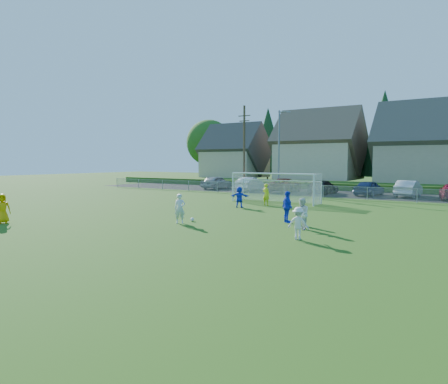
{
  "coord_description": "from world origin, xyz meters",
  "views": [
    {
      "loc": [
        14.53,
        -14.32,
        3.49
      ],
      "look_at": [
        0.0,
        8.0,
        1.4
      ],
      "focal_mm": 32.0,
      "sensor_mm": 36.0,
      "label": 1
    }
  ],
  "objects_px": {
    "referee": "(2,209)",
    "car_e": "(369,188)",
    "player_white_a": "(180,209)",
    "car_c": "(285,185)",
    "player_white_c": "(298,223)",
    "soccer_goal": "(276,183)",
    "player_white_b": "(302,214)",
    "car_b": "(250,184)",
    "car_a": "(217,182)",
    "car_f": "(408,189)",
    "player_blue_a": "(287,207)",
    "car_d": "(323,187)",
    "goalkeeper": "(266,194)",
    "player_blue_b": "(239,197)",
    "soccer_ball": "(192,219)"
  },
  "relations": [
    {
      "from": "player_white_a",
      "to": "player_white_b",
      "type": "relative_size",
      "value": 1.02
    },
    {
      "from": "player_blue_b",
      "to": "car_b",
      "type": "distance_m",
      "value": 16.95
    },
    {
      "from": "car_c",
      "to": "car_f",
      "type": "distance_m",
      "value": 12.41
    },
    {
      "from": "car_c",
      "to": "car_b",
      "type": "bearing_deg",
      "value": -8.88
    },
    {
      "from": "player_white_b",
      "to": "car_e",
      "type": "bearing_deg",
      "value": 146.61
    },
    {
      "from": "goalkeeper",
      "to": "car_c",
      "type": "xyz_separation_m",
      "value": [
        -4.16,
        12.73,
        -0.09
      ]
    },
    {
      "from": "car_a",
      "to": "soccer_goal",
      "type": "distance_m",
      "value": 17.04
    },
    {
      "from": "player_white_a",
      "to": "car_f",
      "type": "height_order",
      "value": "player_white_a"
    },
    {
      "from": "soccer_ball",
      "to": "soccer_goal",
      "type": "bearing_deg",
      "value": 92.56
    },
    {
      "from": "player_white_a",
      "to": "soccer_goal",
      "type": "relative_size",
      "value": 0.22
    },
    {
      "from": "player_blue_a",
      "to": "car_e",
      "type": "height_order",
      "value": "player_blue_a"
    },
    {
      "from": "player_white_a",
      "to": "car_c",
      "type": "height_order",
      "value": "player_white_a"
    },
    {
      "from": "car_f",
      "to": "soccer_goal",
      "type": "relative_size",
      "value": 0.65
    },
    {
      "from": "car_c",
      "to": "car_f",
      "type": "relative_size",
      "value": 1.15
    },
    {
      "from": "car_d",
      "to": "car_e",
      "type": "distance_m",
      "value": 4.59
    },
    {
      "from": "goalkeeper",
      "to": "car_e",
      "type": "xyz_separation_m",
      "value": [
        4.65,
        13.45,
        -0.09
      ]
    },
    {
      "from": "soccer_goal",
      "to": "car_a",
      "type": "bearing_deg",
      "value": 141.2
    },
    {
      "from": "player_white_c",
      "to": "soccer_goal",
      "type": "xyz_separation_m",
      "value": [
        -7.75,
        13.92,
        0.9
      ]
    },
    {
      "from": "referee",
      "to": "player_blue_b",
      "type": "xyz_separation_m",
      "value": [
        7.14,
        13.76,
        -0.04
      ]
    },
    {
      "from": "player_white_b",
      "to": "car_c",
      "type": "xyz_separation_m",
      "value": [
        -10.72,
        21.6,
        -0.04
      ]
    },
    {
      "from": "car_e",
      "to": "car_d",
      "type": "bearing_deg",
      "value": 17.29
    },
    {
      "from": "car_c",
      "to": "soccer_goal",
      "type": "distance_m",
      "value": 10.9
    },
    {
      "from": "player_white_a",
      "to": "goalkeeper",
      "type": "distance_m",
      "value": 10.63
    },
    {
      "from": "referee",
      "to": "car_e",
      "type": "bearing_deg",
      "value": 7.07
    },
    {
      "from": "player_blue_b",
      "to": "car_d",
      "type": "height_order",
      "value": "player_blue_b"
    },
    {
      "from": "goalkeeper",
      "to": "car_f",
      "type": "height_order",
      "value": "goalkeeper"
    },
    {
      "from": "referee",
      "to": "car_d",
      "type": "distance_m",
      "value": 29.95
    },
    {
      "from": "player_white_a",
      "to": "car_c",
      "type": "distance_m",
      "value": 23.73
    },
    {
      "from": "car_c",
      "to": "soccer_goal",
      "type": "xyz_separation_m",
      "value": [
        3.81,
        -10.18,
        0.85
      ]
    },
    {
      "from": "car_e",
      "to": "soccer_goal",
      "type": "height_order",
      "value": "soccer_goal"
    },
    {
      "from": "player_white_c",
      "to": "car_e",
      "type": "height_order",
      "value": "car_e"
    },
    {
      "from": "soccer_ball",
      "to": "player_blue_b",
      "type": "height_order",
      "value": "player_blue_b"
    },
    {
      "from": "goalkeeper",
      "to": "soccer_goal",
      "type": "distance_m",
      "value": 2.69
    },
    {
      "from": "car_a",
      "to": "car_c",
      "type": "height_order",
      "value": "car_a"
    },
    {
      "from": "player_white_b",
      "to": "goalkeeper",
      "type": "relative_size",
      "value": 0.94
    },
    {
      "from": "car_d",
      "to": "soccer_goal",
      "type": "distance_m",
      "value": 10.2
    },
    {
      "from": "referee",
      "to": "car_c",
      "type": "xyz_separation_m",
      "value": [
        4.03,
        28.8,
        -0.06
      ]
    },
    {
      "from": "car_a",
      "to": "car_f",
      "type": "bearing_deg",
      "value": -173.99
    },
    {
      "from": "referee",
      "to": "player_white_b",
      "type": "xyz_separation_m",
      "value": [
        14.75,
        7.2,
        -0.02
      ]
    },
    {
      "from": "soccer_ball",
      "to": "player_blue_a",
      "type": "relative_size",
      "value": 0.12
    },
    {
      "from": "player_white_a",
      "to": "car_f",
      "type": "xyz_separation_m",
      "value": [
        8.12,
        24.77,
        -0.03
      ]
    },
    {
      "from": "soccer_ball",
      "to": "player_white_c",
      "type": "relative_size",
      "value": 0.15
    },
    {
      "from": "player_blue_a",
      "to": "car_a",
      "type": "bearing_deg",
      "value": -7.2
    },
    {
      "from": "player_blue_a",
      "to": "car_a",
      "type": "xyz_separation_m",
      "value": [
        -18.6,
        20.37,
        -0.1
      ]
    },
    {
      "from": "car_f",
      "to": "soccer_goal",
      "type": "height_order",
      "value": "soccer_goal"
    },
    {
      "from": "goalkeeper",
      "to": "player_blue_b",
      "type": "bearing_deg",
      "value": 75.56
    },
    {
      "from": "player_white_b",
      "to": "soccer_goal",
      "type": "bearing_deg",
      "value": 172.89
    },
    {
      "from": "player_blue_b",
      "to": "car_e",
      "type": "relative_size",
      "value": 0.35
    },
    {
      "from": "player_white_a",
      "to": "player_blue_a",
      "type": "bearing_deg",
      "value": -7.81
    },
    {
      "from": "player_white_a",
      "to": "car_b",
      "type": "bearing_deg",
      "value": 67.49
    }
  ]
}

